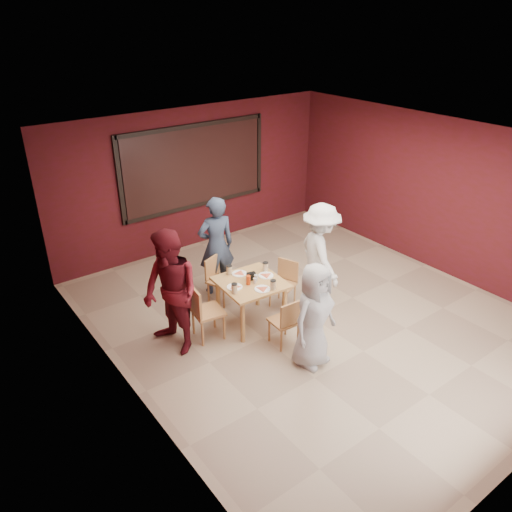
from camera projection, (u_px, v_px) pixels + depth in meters
floor at (311, 317)px, 8.00m from camera, size 7.00×7.00×0.00m
window_blinds at (195, 167)px, 9.73m from camera, size 3.00×0.02×1.50m
dining_table at (251, 286)px, 7.58m from camera, size 0.99×0.99×0.89m
chair_front at (287, 320)px, 7.14m from camera, size 0.39×0.39×0.77m
chair_back at (218, 277)px, 8.26m from camera, size 0.49×0.49×0.79m
chair_left at (203, 309)px, 7.27m from camera, size 0.49×0.49×0.89m
chair_right at (285, 280)px, 8.18m from camera, size 0.48×0.48×0.77m
diner_front at (314, 316)px, 6.66m from camera, size 0.82×0.61×1.52m
diner_back at (216, 246)px, 8.35m from camera, size 0.70×0.53×1.73m
diner_left at (171, 293)px, 6.88m from camera, size 0.81×0.98×1.83m
diner_right at (320, 254)px, 8.09m from camera, size 0.96×1.25×1.71m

